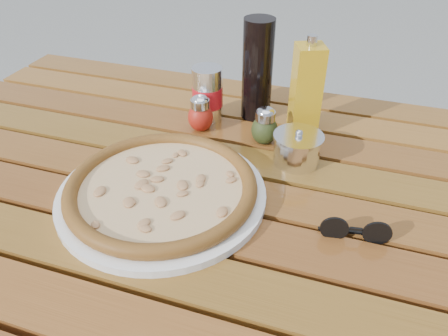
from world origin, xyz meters
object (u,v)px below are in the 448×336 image
(pepper_shaker, at_px, (200,114))
(soda_can, at_px, (207,94))
(olive_oil_cruet, at_px, (306,90))
(sunglasses, at_px, (355,231))
(pizza, at_px, (161,187))
(dark_bottle, at_px, (257,70))
(table, at_px, (221,219))
(parmesan_tin, at_px, (297,148))
(plate, at_px, (162,194))
(oregano_shaker, at_px, (265,126))

(pepper_shaker, xyz_separation_m, soda_can, (-0.00, 0.05, 0.02))
(pepper_shaker, height_order, soda_can, soda_can)
(olive_oil_cruet, relative_size, sunglasses, 1.90)
(pizza, bearing_deg, dark_bottle, 77.14)
(table, relative_size, pepper_shaker, 17.07)
(dark_bottle, distance_m, parmesan_tin, 0.21)
(plate, distance_m, olive_oil_cruet, 0.37)
(dark_bottle, distance_m, soda_can, 0.12)
(soda_can, height_order, sunglasses, soda_can)
(sunglasses, bearing_deg, plate, 171.54)
(pepper_shaker, distance_m, soda_can, 0.06)
(dark_bottle, distance_m, sunglasses, 0.43)
(soda_can, relative_size, parmesan_tin, 1.21)
(table, distance_m, pizza, 0.14)
(olive_oil_cruet, xyz_separation_m, sunglasses, (0.14, -0.30, -0.08))
(oregano_shaker, xyz_separation_m, olive_oil_cruet, (0.07, 0.07, 0.06))
(dark_bottle, bearing_deg, pepper_shaker, -134.07)
(pizza, height_order, oregano_shaker, oregano_shaker)
(pizza, bearing_deg, pepper_shaker, 94.52)
(sunglasses, bearing_deg, pepper_shaker, 136.61)
(oregano_shaker, height_order, soda_can, soda_can)
(oregano_shaker, height_order, dark_bottle, dark_bottle)
(parmesan_tin, bearing_deg, soda_can, 153.93)
(table, xyz_separation_m, dark_bottle, (-0.01, 0.28, 0.19))
(oregano_shaker, distance_m, parmesan_tin, 0.09)
(plate, distance_m, sunglasses, 0.33)
(oregano_shaker, bearing_deg, table, -101.90)
(oregano_shaker, xyz_separation_m, dark_bottle, (-0.05, 0.11, 0.07))
(plate, xyz_separation_m, olive_oil_cruet, (0.19, 0.30, 0.09))
(dark_bottle, xyz_separation_m, soda_can, (-0.10, -0.05, -0.05))
(table, distance_m, oregano_shaker, 0.21)
(pepper_shaker, bearing_deg, sunglasses, -34.37)
(plate, height_order, pizza, pizza)
(pizza, distance_m, parmesan_tin, 0.27)
(table, bearing_deg, plate, -146.60)
(soda_can, bearing_deg, sunglasses, -39.76)
(pepper_shaker, bearing_deg, plate, -85.48)
(soda_can, bearing_deg, olive_oil_cruet, 2.23)
(pizza, relative_size, soda_can, 2.87)
(table, relative_size, olive_oil_cruet, 6.67)
(pepper_shaker, relative_size, parmesan_tin, 0.83)
(pepper_shaker, bearing_deg, table, -59.54)
(pizza, height_order, dark_bottle, dark_bottle)
(olive_oil_cruet, bearing_deg, parmesan_tin, -84.91)
(parmesan_tin, bearing_deg, oregano_shaker, 148.32)
(table, xyz_separation_m, soda_can, (-0.11, 0.23, 0.13))
(plate, bearing_deg, pizza, 14.04)
(pizza, distance_m, oregano_shaker, 0.26)
(oregano_shaker, relative_size, sunglasses, 0.74)
(soda_can, distance_m, sunglasses, 0.45)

